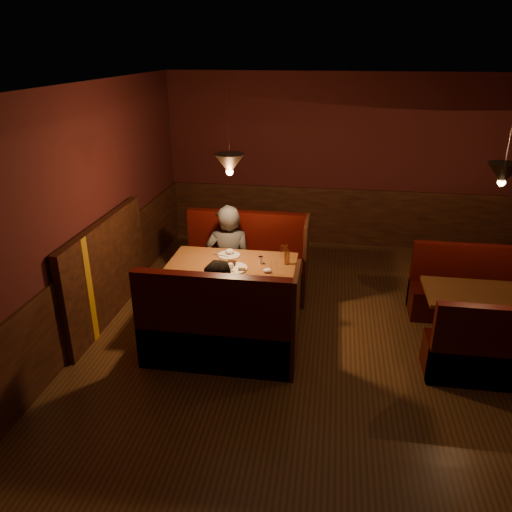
% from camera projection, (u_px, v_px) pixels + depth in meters
% --- Properties ---
extents(room, '(6.02, 7.02, 2.92)m').
position_uv_depth(room, '(317.00, 266.00, 5.43)').
color(room, '#4E2B17').
rests_on(room, ground).
extents(main_table, '(1.55, 0.94, 1.08)m').
position_uv_depth(main_table, '(233.00, 278.00, 6.11)').
color(main_table, brown).
rests_on(main_table, ground).
extents(main_bench_far, '(1.70, 0.61, 1.16)m').
position_uv_depth(main_bench_far, '(247.00, 269.00, 7.01)').
color(main_bench_far, black).
rests_on(main_bench_far, ground).
extents(main_bench_near, '(1.70, 0.61, 1.16)m').
position_uv_depth(main_bench_near, '(219.00, 335.00, 5.42)').
color(main_bench_near, black).
rests_on(main_bench_near, ground).
extents(second_table, '(1.19, 0.76, 0.67)m').
position_uv_depth(second_table, '(477.00, 307.00, 5.73)').
color(second_table, brown).
rests_on(second_table, ground).
extents(second_bench_far, '(1.32, 0.49, 0.94)m').
position_uv_depth(second_bench_far, '(463.00, 294.00, 6.45)').
color(second_bench_far, black).
rests_on(second_bench_far, ground).
extents(second_bench_near, '(1.32, 0.49, 0.94)m').
position_uv_depth(second_bench_near, '(494.00, 357.00, 5.15)').
color(second_bench_near, black).
rests_on(second_bench_near, ground).
extents(diner_a, '(0.70, 0.53, 1.73)m').
position_uv_depth(diner_a, '(228.00, 242.00, 6.60)').
color(diner_a, '#373738').
rests_on(diner_a, ground).
extents(diner_b, '(0.77, 0.63, 1.46)m').
position_uv_depth(diner_b, '(221.00, 295.00, 5.50)').
color(diner_b, black).
rests_on(diner_b, ground).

